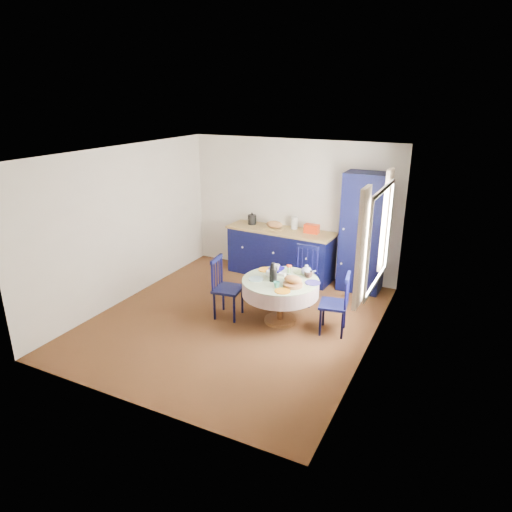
{
  "coord_description": "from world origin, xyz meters",
  "views": [
    {
      "loc": [
        3.03,
        -5.43,
        3.25
      ],
      "look_at": [
        0.26,
        0.2,
        1.01
      ],
      "focal_mm": 32.0,
      "sensor_mm": 36.0,
      "label": 1
    }
  ],
  "objects": [
    {
      "name": "mug_c",
      "position": [
        0.97,
        0.51,
        0.73
      ],
      "size": [
        0.12,
        0.12,
        0.1
      ],
      "primitive_type": "imported",
      "color": "black",
      "rests_on": "dining_table"
    },
    {
      "name": "wall_back",
      "position": [
        0.0,
        2.25,
        1.25
      ],
      "size": [
        4.0,
        0.02,
        2.5
      ],
      "primitive_type": "cube",
      "color": "white",
      "rests_on": "floor"
    },
    {
      "name": "chair_left",
      "position": [
        -0.19,
        0.06,
        0.48
      ],
      "size": [
        0.45,
        0.47,
        0.94
      ],
      "rotation": [
        0.0,
        0.0,
        1.69
      ],
      "color": "black",
      "rests_on": "floor"
    },
    {
      "name": "mug_b",
      "position": [
        0.7,
        -0.03,
        0.72
      ],
      "size": [
        0.09,
        0.09,
        0.08
      ],
      "primitive_type": "imported",
      "color": "teal",
      "rests_on": "dining_table"
    },
    {
      "name": "mug_d",
      "position": [
        0.43,
        0.58,
        0.73
      ],
      "size": [
        0.1,
        0.1,
        0.09
      ],
      "primitive_type": "imported",
      "color": "silver",
      "rests_on": "dining_table"
    },
    {
      "name": "wall_right",
      "position": [
        2.0,
        0.0,
        1.25
      ],
      "size": [
        0.02,
        4.5,
        2.5
      ],
      "primitive_type": "cube",
      "color": "white",
      "rests_on": "floor"
    },
    {
      "name": "ceiling",
      "position": [
        0.0,
        0.0,
        2.5
      ],
      "size": [
        4.5,
        4.5,
        0.0
      ],
      "primitive_type": "plane",
      "rotation": [
        3.14,
        0.0,
        0.0
      ],
      "color": "white",
      "rests_on": "wall_back"
    },
    {
      "name": "pantry_cabinet",
      "position": [
        1.4,
        2.0,
        1.02
      ],
      "size": [
        0.72,
        0.53,
        2.04
      ],
      "rotation": [
        0.0,
        0.0,
        0.0
      ],
      "color": "black",
      "rests_on": "floor"
    },
    {
      "name": "dining_table",
      "position": [
        0.65,
        0.25,
        0.56
      ],
      "size": [
        1.14,
        1.13,
        0.96
      ],
      "color": "brown",
      "rests_on": "floor"
    },
    {
      "name": "wall_left",
      "position": [
        -2.0,
        0.0,
        1.25
      ],
      "size": [
        0.02,
        4.5,
        2.5
      ],
      "primitive_type": "cube",
      "color": "white",
      "rests_on": "floor"
    },
    {
      "name": "kitchen_counter",
      "position": [
        -0.1,
        1.96,
        0.47
      ],
      "size": [
        2.05,
        0.73,
        1.14
      ],
      "rotation": [
        0.0,
        0.0,
        -0.05
      ],
      "color": "black",
      "rests_on": "floor"
    },
    {
      "name": "chair_right",
      "position": [
        1.48,
        0.3,
        0.46
      ],
      "size": [
        0.45,
        0.46,
        0.9
      ],
      "rotation": [
        0.0,
        0.0,
        -1.4
      ],
      "color": "black",
      "rests_on": "floor"
    },
    {
      "name": "cobalt_bowl",
      "position": [
        0.45,
        0.52,
        0.71
      ],
      "size": [
        0.24,
        0.24,
        0.06
      ],
      "primitive_type": "imported",
      "color": "#0F0776",
      "rests_on": "dining_table"
    },
    {
      "name": "chair_far",
      "position": [
        0.69,
        1.09,
        0.47
      ],
      "size": [
        0.43,
        0.41,
        0.93
      ],
      "rotation": [
        0.0,
        0.0,
        0.03
      ],
      "color": "black",
      "rests_on": "floor"
    },
    {
      "name": "mug_a",
      "position": [
        0.46,
        0.27,
        0.73
      ],
      "size": [
        0.13,
        0.13,
        0.1
      ],
      "primitive_type": "imported",
      "color": "silver",
      "rests_on": "dining_table"
    },
    {
      "name": "floor",
      "position": [
        0.0,
        0.0,
        0.0
      ],
      "size": [
        4.5,
        4.5,
        0.0
      ],
      "primitive_type": "plane",
      "color": "black",
      "rests_on": "ground"
    },
    {
      "name": "window",
      "position": [
        1.95,
        0.3,
        1.52
      ],
      "size": [
        0.1,
        1.74,
        1.45
      ],
      "color": "white",
      "rests_on": "wall_right"
    }
  ]
}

